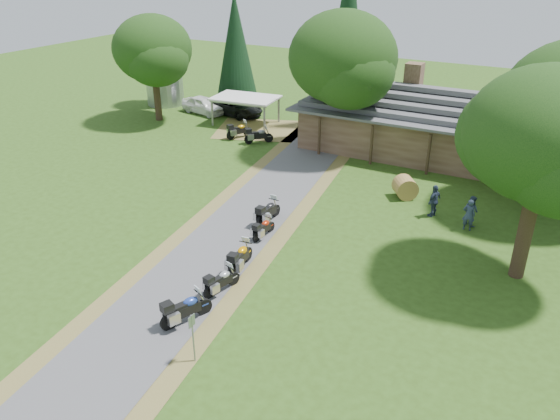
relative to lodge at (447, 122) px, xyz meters
The scene contains 24 objects.
ground 24.86m from the lodge, 104.04° to the right, with size 120.00×120.00×0.00m, color #2D4A15.
driveway 21.17m from the lodge, 108.00° to the right, with size 46.00×46.00×0.00m, color #4F4F52.
lodge is the anchor object (origin of this frame).
silo 27.24m from the lodge, behind, with size 3.52×3.52×7.14m, color gray.
carport 16.90m from the lodge, behind, with size 5.41×3.60×2.34m, color white, non-canonical shape.
car_white_sedan 22.00m from the lodge, behind, with size 5.88×2.48×1.96m, color white.
car_dark_suv 19.28m from the lodge, behind, with size 5.98×2.55×2.29m, color black.
motorcycle_row_a 25.60m from the lodge, 99.70° to the right, with size 2.08×0.68×1.42m, color #243D99, non-canonical shape.
motorcycle_row_b 23.14m from the lodge, 100.69° to the right, with size 1.80×0.59×1.23m, color #9EA2A6, non-canonical shape.
motorcycle_row_c 21.24m from the lodge, 102.42° to the right, with size 2.05×0.67×1.40m, color #EA9500, non-canonical shape.
motorcycle_row_d 18.25m from the lodge, 106.63° to the right, with size 1.67×0.55×1.14m, color red, non-canonical shape.
motorcycle_row_e 16.91m from the lodge, 110.32° to the right, with size 2.05×0.67×1.40m, color black, non-canonical shape.
motorcycle_carport_a 15.89m from the lodge, 165.40° to the right, with size 2.02×0.66×1.38m, color #D09A0D, non-canonical shape.
motorcycle_carport_b 14.05m from the lodge, 161.86° to the right, with size 2.02×0.66×1.39m, color slate, non-canonical shape.
person_a 12.19m from the lodge, 70.38° to the right, with size 0.60×0.43×2.11m, color #2D3A53.
person_b 11.57m from the lodge, 69.25° to the right, with size 0.58×0.42×2.03m, color #2D3A53.
person_c 10.90m from the lodge, 79.31° to the right, with size 0.63×0.46×2.23m, color #2D3A53.
hay_bale 9.09m from the lodge, 91.12° to the right, with size 1.33×1.33×1.22m, color olive.
sign_post 27.11m from the lodge, 95.49° to the right, with size 0.38×0.06×2.09m, color gray, non-canonical shape.
oak_lodge_left 8.33m from the lodge, 154.18° to the right, with size 7.57×7.57×11.23m, color black, non-canonical shape.
oak_driveway 16.85m from the lodge, 64.83° to the right, with size 6.81×6.81×11.06m, color black, non-canonical shape.
oak_silo 24.55m from the lodge, behind, with size 6.64×6.64×9.93m, color black, non-canonical shape.
cedar_near 11.08m from the lodge, 159.92° to the left, with size 3.87×3.87×14.29m, color black.
cedar_far 21.04m from the lodge, 169.16° to the left, with size 3.83×3.83×10.46m, color black.
Camera 1 is at (13.74, -15.27, 13.86)m, focal length 35.00 mm.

